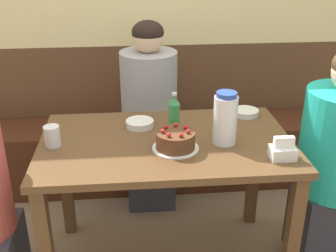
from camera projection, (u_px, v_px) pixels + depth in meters
back_wall at (152, 1)px, 2.77m from camera, size 4.80×0.04×2.50m
bench_seat at (156, 154)px, 2.99m from camera, size 2.52×0.38×0.46m
dining_table at (166, 160)px, 2.07m from camera, size 1.21×0.74×0.75m
birthday_cake at (176, 140)px, 1.92m from camera, size 0.22×0.22×0.10m
water_pitcher at (225, 119)px, 1.95m from camera, size 0.11×0.11×0.25m
soju_bottle at (174, 111)px, 2.14m from camera, size 0.06×0.06×0.18m
napkin_holder at (283, 151)px, 1.84m from camera, size 0.11×0.08×0.11m
bowl_soup_white at (246, 112)px, 2.29m from camera, size 0.14×0.14×0.03m
bowl_rice_small at (140, 124)px, 2.15m from camera, size 0.14×0.14×0.03m
glass_water_tall at (52, 136)px, 1.95m from camera, size 0.07×0.07×0.10m
person_teal_shirt at (150, 120)px, 2.65m from camera, size 0.34×0.34×1.20m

